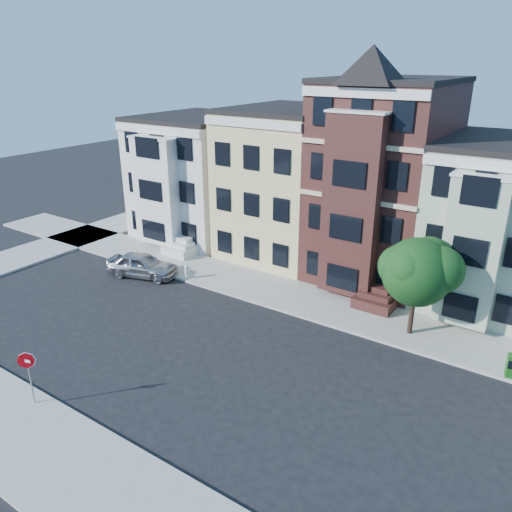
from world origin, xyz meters
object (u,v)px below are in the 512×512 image
Objects in this scene: street_tree at (416,277)px; fire_hydrant at (187,273)px; parked_car at (142,265)px; stop_sign at (30,375)px.

street_tree is 8.53× the size of fire_hydrant.
stop_sign reaches higher than parked_car.
fire_hydrant is (-14.05, -1.27, -2.79)m from street_tree.
street_tree is 17.24m from parked_car.
fire_hydrant is at bearing -85.71° from parked_car.
street_tree is 2.34× the size of stop_sign.
parked_car is 3.06m from fire_hydrant.
street_tree is 1.36× the size of parked_car.
parked_car is (-16.89, -2.37, -2.52)m from street_tree.
street_tree is 14.38m from fire_hydrant.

